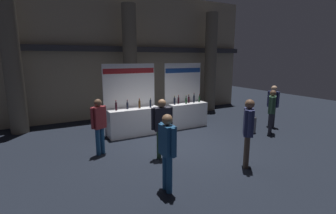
# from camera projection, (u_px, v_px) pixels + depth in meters

# --- Properties ---
(ground_plane) EXTENTS (26.70, 26.70, 0.00)m
(ground_plane) POSITION_uv_depth(u_px,v_px,m) (175.00, 146.00, 7.74)
(ground_plane) COLOR black
(hall_colonnade) EXTENTS (13.35, 1.31, 5.71)m
(hall_colonnade) POSITION_uv_depth(u_px,v_px,m) (125.00, 57.00, 11.22)
(hall_colonnade) COLOR gray
(hall_colonnade) RESTS_ON ground_plane
(exhibitor_booth_0) EXTENTS (1.95, 0.66, 2.55)m
(exhibitor_booth_0) POSITION_uv_depth(u_px,v_px,m) (133.00, 118.00, 8.78)
(exhibitor_booth_0) COLOR white
(exhibitor_booth_0) RESTS_ON ground_plane
(exhibitor_booth_1) EXTENTS (1.67, 0.66, 2.54)m
(exhibitor_booth_1) POSITION_uv_depth(u_px,v_px,m) (186.00, 111.00, 9.88)
(exhibitor_booth_1) COLOR white
(exhibitor_booth_1) RESTS_ON ground_plane
(trash_bin) EXTENTS (0.37, 0.37, 0.59)m
(trash_bin) POSITION_uv_depth(u_px,v_px,m) (251.00, 125.00, 9.11)
(trash_bin) COLOR slate
(trash_bin) RESTS_ON ground_plane
(visitor_1) EXTENTS (0.59, 0.31, 1.67)m
(visitor_1) POSITION_uv_depth(u_px,v_px,m) (162.00, 123.00, 6.63)
(visitor_1) COLOR #33563D
(visitor_1) RESTS_ON ground_plane
(visitor_2) EXTENTS (0.22, 0.56, 1.66)m
(visitor_2) POSITION_uv_depth(u_px,v_px,m) (167.00, 147.00, 4.95)
(visitor_2) COLOR navy
(visitor_2) RESTS_ON ground_plane
(visitor_3) EXTENTS (0.49, 0.44, 1.61)m
(visitor_3) POSITION_uv_depth(u_px,v_px,m) (272.00, 108.00, 8.84)
(visitor_3) COLOR #23232D
(visitor_3) RESTS_ON ground_plane
(visitor_4) EXTENTS (0.48, 0.34, 1.63)m
(visitor_4) POSITION_uv_depth(u_px,v_px,m) (99.00, 122.00, 6.90)
(visitor_4) COLOR navy
(visitor_4) RESTS_ON ground_plane
(visitor_5) EXTENTS (0.25, 0.52, 1.68)m
(visitor_5) POSITION_uv_depth(u_px,v_px,m) (273.00, 103.00, 9.73)
(visitor_5) COLOR #23232D
(visitor_5) RESTS_ON ground_plane
(visitor_6) EXTENTS (0.44, 0.46, 1.76)m
(visitor_6) POSITION_uv_depth(u_px,v_px,m) (248.00, 127.00, 6.06)
(visitor_6) COLOR #47382D
(visitor_6) RESTS_ON ground_plane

